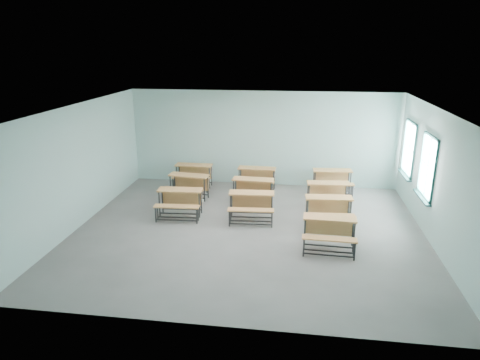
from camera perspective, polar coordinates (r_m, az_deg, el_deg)
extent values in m
cube|color=slate|center=(11.25, 1.13, -6.84)|extent=(9.00, 8.00, 0.02)
cube|color=white|center=(10.34, 1.24, 9.62)|extent=(9.00, 8.00, 0.02)
cube|color=#A9D3CD|center=(14.55, 3.06, 5.53)|extent=(9.00, 0.02, 3.20)
cube|color=#A9D3CD|center=(6.98, -2.76, -8.36)|extent=(9.00, 0.02, 3.20)
cube|color=#A9D3CD|center=(12.05, -20.64, 1.82)|extent=(0.02, 8.00, 3.20)
cube|color=#A9D3CD|center=(11.12, 24.92, 0.02)|extent=(0.02, 8.00, 3.20)
cube|color=#184542|center=(13.89, 21.26, 0.87)|extent=(0.06, 1.20, 0.06)
cube|color=#184542|center=(13.55, 21.98, 7.12)|extent=(0.06, 1.20, 0.06)
cube|color=#184542|center=(13.16, 22.16, 3.37)|extent=(0.06, 0.06, 1.60)
cube|color=#184542|center=(14.24, 21.11, 4.50)|extent=(0.06, 0.06, 1.60)
cube|color=#184542|center=(13.70, 21.61, 3.96)|extent=(0.04, 0.04, 1.48)
cube|color=#184542|center=(13.70, 21.61, 3.96)|extent=(0.04, 1.08, 0.04)
cube|color=#184542|center=(13.89, 21.07, 0.64)|extent=(0.14, 1.28, 0.04)
cube|color=white|center=(13.70, 21.71, 3.95)|extent=(0.01, 1.08, 1.48)
cube|color=#184542|center=(12.04, 23.29, -1.86)|extent=(0.06, 1.20, 0.06)
cube|color=#184542|center=(11.65, 24.21, 5.30)|extent=(0.06, 1.20, 0.06)
cube|color=#184542|center=(11.30, 24.47, 0.87)|extent=(0.06, 0.06, 1.60)
cube|color=#184542|center=(12.35, 23.07, 2.39)|extent=(0.06, 0.06, 1.60)
cube|color=#184542|center=(11.82, 23.74, 1.66)|extent=(0.04, 0.04, 1.48)
cube|color=#184542|center=(11.82, 23.74, 1.66)|extent=(0.04, 1.08, 0.04)
cube|color=#184542|center=(12.05, 23.07, -2.12)|extent=(0.14, 1.28, 0.04)
cube|color=white|center=(11.83, 23.86, 1.66)|extent=(0.01, 1.08, 1.48)
cube|color=#CA8749|center=(10.32, 11.90, -4.96)|extent=(1.25, 0.46, 0.04)
cube|color=#CA8749|center=(10.62, 11.77, -6.14)|extent=(1.18, 0.07, 0.43)
cylinder|color=#2F3234|center=(10.31, 8.61, -7.13)|extent=(0.04, 0.04, 0.73)
cylinder|color=#2F3234|center=(10.36, 14.94, -7.43)|extent=(0.04, 0.04, 0.73)
cylinder|color=#2F3234|center=(10.62, 8.67, -6.39)|extent=(0.04, 0.04, 0.73)
cylinder|color=#2F3234|center=(10.66, 14.81, -6.69)|extent=(0.04, 0.04, 0.73)
cube|color=#2F3234|center=(10.44, 11.69, -8.60)|extent=(1.14, 0.07, 0.03)
cube|color=#2F3234|center=(10.73, 11.66, -7.83)|extent=(1.14, 0.07, 0.03)
cube|color=#CA8749|center=(9.99, 11.85, -7.67)|extent=(1.25, 0.30, 0.04)
cylinder|color=#2F3234|center=(9.99, 8.49, -8.94)|extent=(0.04, 0.04, 0.43)
cylinder|color=#2F3234|center=(10.04, 15.05, -9.25)|extent=(0.04, 0.04, 0.43)
cylinder|color=#2F3234|center=(10.17, 8.53, -8.45)|extent=(0.04, 0.04, 0.43)
cylinder|color=#2F3234|center=(10.22, 14.97, -8.75)|extent=(0.04, 0.04, 0.43)
cube|color=#2F3234|center=(10.06, 11.73, -9.78)|extent=(1.14, 0.07, 0.03)
cube|color=#2F3234|center=(10.24, 11.71, -9.28)|extent=(1.14, 0.07, 0.03)
cube|color=#CA8749|center=(12.11, -8.00, -1.31)|extent=(1.26, 0.48, 0.04)
cube|color=#CA8749|center=(12.39, -7.75, -2.40)|extent=(1.18, 0.09, 0.43)
cylinder|color=#2F3234|center=(12.23, -10.69, -3.19)|extent=(0.04, 0.04, 0.73)
cylinder|color=#2F3234|center=(11.98, -5.44, -3.39)|extent=(0.04, 0.04, 0.73)
cylinder|color=#2F3234|center=(12.53, -10.30, -2.66)|extent=(0.04, 0.04, 0.73)
cylinder|color=#2F3234|center=(12.29, -5.18, -2.84)|extent=(0.04, 0.04, 0.73)
cube|color=#2F3234|center=(12.19, -8.04, -4.45)|extent=(1.14, 0.09, 0.03)
cube|color=#2F3234|center=(12.49, -7.72, -3.88)|extent=(1.14, 0.09, 0.03)
cube|color=#CA8749|center=(11.77, -8.46, -3.50)|extent=(1.25, 0.33, 0.04)
cylinder|color=#2F3234|center=(11.90, -11.18, -4.60)|extent=(0.04, 0.04, 0.43)
cylinder|color=#2F3234|center=(11.65, -5.78, -4.85)|extent=(0.04, 0.04, 0.43)
cylinder|color=#2F3234|center=(12.08, -10.94, -4.26)|extent=(0.04, 0.04, 0.43)
cylinder|color=#2F3234|center=(11.83, -5.61, -4.48)|extent=(0.04, 0.04, 0.43)
cube|color=#2F3234|center=(11.81, -8.48, -5.32)|extent=(1.14, 0.09, 0.03)
cube|color=#2F3234|center=(11.99, -8.28, -4.96)|extent=(1.14, 0.09, 0.03)
cube|color=#CA8749|center=(11.75, 1.56, -1.74)|extent=(1.26, 0.50, 0.04)
cube|color=#CA8749|center=(12.04, 1.59, -2.85)|extent=(1.17, 0.10, 0.43)
cylinder|color=#2F3234|center=(11.77, -1.25, -3.72)|extent=(0.04, 0.04, 0.73)
cylinder|color=#2F3234|center=(11.72, 4.29, -3.85)|extent=(0.04, 0.04, 0.73)
cylinder|color=#2F3234|center=(12.07, -1.11, -3.15)|extent=(0.04, 0.04, 0.73)
cylinder|color=#2F3234|center=(12.03, 4.29, -3.27)|extent=(0.04, 0.04, 0.73)
cube|color=#2F3234|center=(11.83, 1.50, -4.97)|extent=(1.13, 0.11, 0.03)
cube|color=#2F3234|center=(12.14, 1.57, -4.37)|extent=(1.13, 0.11, 0.03)
cube|color=#CA8749|center=(11.40, 1.44, -4.02)|extent=(1.25, 0.34, 0.04)
cylinder|color=#2F3234|center=(11.43, -1.44, -5.21)|extent=(0.04, 0.04, 0.43)
cylinder|color=#2F3234|center=(11.39, 4.28, -5.35)|extent=(0.04, 0.04, 0.43)
cylinder|color=#2F3234|center=(11.61, -1.35, -4.83)|extent=(0.04, 0.04, 0.43)
cylinder|color=#2F3234|center=(11.57, 4.28, -4.97)|extent=(0.04, 0.04, 0.43)
cube|color=#2F3234|center=(11.45, 1.41, -5.89)|extent=(1.13, 0.11, 0.03)
cube|color=#2F3234|center=(11.63, 1.45, -5.51)|extent=(1.13, 0.11, 0.03)
cube|color=#CA8749|center=(11.64, 11.78, -2.31)|extent=(1.26, 0.50, 0.04)
cube|color=#CA8749|center=(11.93, 11.57, -3.42)|extent=(1.17, 0.10, 0.43)
cylinder|color=#2F3234|center=(11.56, 8.97, -4.35)|extent=(0.04, 0.04, 0.73)
cylinder|color=#2F3234|center=(11.72, 14.52, -4.41)|extent=(0.04, 0.04, 0.73)
cylinder|color=#2F3234|center=(11.86, 8.84, -3.75)|extent=(0.04, 0.04, 0.73)
cylinder|color=#2F3234|center=(12.02, 14.25, -3.82)|extent=(0.04, 0.04, 0.73)
cube|color=#2F3234|center=(11.72, 11.69, -5.58)|extent=(1.13, 0.11, 0.03)
cube|color=#2F3234|center=(12.03, 11.49, -4.96)|extent=(1.13, 0.11, 0.03)
cube|color=#CA8749|center=(11.29, 12.01, -4.64)|extent=(1.25, 0.34, 0.04)
cylinder|color=#2F3234|center=(11.22, 9.11, -5.89)|extent=(0.04, 0.04, 0.43)
cylinder|color=#2F3234|center=(11.39, 14.84, -5.92)|extent=(0.04, 0.04, 0.43)
cylinder|color=#2F3234|center=(11.40, 9.03, -5.50)|extent=(0.04, 0.04, 0.43)
cylinder|color=#2F3234|center=(11.56, 14.66, -5.54)|extent=(0.04, 0.04, 0.43)
cube|color=#2F3234|center=(11.34, 11.95, -6.52)|extent=(1.13, 0.11, 0.03)
cube|color=#2F3234|center=(11.52, 11.83, -6.13)|extent=(1.13, 0.11, 0.03)
cube|color=#CA8749|center=(13.41, -6.84, 0.63)|extent=(1.28, 0.58, 0.04)
cube|color=#CA8749|center=(13.68, -6.49, -0.41)|extent=(1.17, 0.18, 0.43)
cylinder|color=#2F3234|center=(13.61, -9.25, -0.94)|extent=(0.04, 0.04, 0.73)
cylinder|color=#2F3234|center=(13.19, -4.77, -1.38)|extent=(0.04, 0.04, 0.73)
cylinder|color=#2F3234|center=(13.89, -8.69, -0.52)|extent=(0.04, 0.04, 0.73)
cylinder|color=#2F3234|center=(13.48, -4.28, -0.94)|extent=(0.04, 0.04, 0.73)
cube|color=#2F3234|center=(13.47, -7.00, -2.21)|extent=(1.13, 0.18, 0.03)
cube|color=#2F3234|center=(13.76, -6.48, -1.77)|extent=(1.13, 0.18, 0.03)
cube|color=#CA8749|center=(13.08, -7.61, -1.27)|extent=(1.26, 0.42, 0.04)
cylinder|color=#2F3234|center=(13.29, -9.99, -2.13)|extent=(0.04, 0.04, 0.43)
cylinder|color=#2F3234|center=(12.86, -5.41, -2.62)|extent=(0.04, 0.04, 0.43)
cylinder|color=#2F3234|center=(13.46, -9.63, -1.86)|extent=(0.04, 0.04, 0.43)
cylinder|color=#2F3234|center=(13.03, -5.10, -2.33)|extent=(0.04, 0.04, 0.43)
cube|color=#2F3234|center=(13.11, -7.71, -2.91)|extent=(1.13, 0.18, 0.03)
cube|color=#2F3234|center=(13.28, -7.38, -2.63)|extent=(1.13, 0.18, 0.03)
cube|color=#CA8749|center=(12.92, 1.76, 0.08)|extent=(1.26, 0.48, 0.04)
cube|color=#CA8749|center=(13.19, 1.88, -0.98)|extent=(1.18, 0.08, 0.43)
cylinder|color=#2F3234|center=(12.98, -0.85, -1.63)|extent=(0.04, 0.04, 0.73)
cylinder|color=#2F3234|center=(12.81, 4.13, -1.94)|extent=(0.04, 0.04, 0.73)
cylinder|color=#2F3234|center=(13.29, -0.56, -1.16)|extent=(0.04, 0.04, 0.73)
cylinder|color=#2F3234|center=(13.12, 4.30, -1.46)|extent=(0.04, 0.04, 0.73)
cube|color=#2F3234|center=(12.98, 1.61, -2.88)|extent=(1.14, 0.09, 0.03)
cube|color=#2F3234|center=(13.28, 1.84, -2.39)|extent=(1.14, 0.09, 0.03)
cube|color=#CA8749|center=(12.55, 1.38, -1.93)|extent=(1.25, 0.32, 0.04)
cylinder|color=#2F3234|center=(12.64, -1.24, -2.91)|extent=(0.04, 0.04, 0.43)
cylinder|color=#2F3234|center=(12.47, 3.88, -3.25)|extent=(0.04, 0.04, 0.43)
cylinder|color=#2F3234|center=(12.82, -1.06, -2.60)|extent=(0.04, 0.04, 0.43)
cylinder|color=#2F3234|center=(12.65, 3.99, -2.94)|extent=(0.04, 0.04, 0.43)
cube|color=#2F3234|center=(12.59, 1.30, -3.64)|extent=(1.14, 0.09, 0.03)
cube|color=#2F3234|center=(12.77, 1.44, -3.32)|extent=(1.14, 0.09, 0.03)
cube|color=#CA8749|center=(12.84, 11.70, -0.41)|extent=(1.27, 0.51, 0.04)
cube|color=#CA8749|center=(13.12, 11.50, -1.46)|extent=(1.17, 0.11, 0.43)
cylinder|color=#2F3234|center=(12.74, 9.17, -2.25)|extent=(0.04, 0.04, 0.73)
cylinder|color=#2F3234|center=(12.90, 14.19, -2.31)|extent=(0.04, 0.04, 0.73)
cylinder|color=#2F3234|center=(13.04, 9.03, -1.76)|extent=(0.04, 0.04, 0.73)
cylinder|color=#2F3234|center=(13.21, 13.94, -1.82)|extent=(0.04, 0.04, 0.73)
cube|color=#2F3234|center=(12.90, 11.62, -3.38)|extent=(1.13, 0.12, 0.03)
cube|color=#2F3234|center=(13.20, 11.43, -2.87)|extent=(1.13, 0.12, 0.03)
cube|color=#CA8749|center=(12.47, 11.92, -2.46)|extent=(1.25, 0.35, 0.04)
cylinder|color=#2F3234|center=(12.39, 9.32, -3.59)|extent=(0.04, 0.04, 0.43)
cylinder|color=#2F3234|center=(12.56, 14.48, -3.63)|extent=(0.04, 0.04, 0.43)
cylinder|color=#2F3234|center=(12.57, 9.23, -3.26)|extent=(0.04, 0.04, 0.43)
cylinder|color=#2F3234|center=(12.74, 14.32, -3.31)|extent=(0.04, 0.04, 0.43)
cube|color=#2F3234|center=(12.51, 11.88, -4.17)|extent=(1.13, 0.12, 0.03)
cube|color=#2F3234|center=(12.69, 11.76, -3.85)|extent=(1.13, 0.12, 0.03)
cube|color=#CA8749|center=(14.54, -6.18, 2.00)|extent=(1.24, 0.42, 0.04)
cube|color=#CA8749|center=(14.80, -5.97, 1.02)|extent=(1.18, 0.02, 0.43)
cylinder|color=#2F3234|center=(14.64, -8.44, 0.44)|extent=(0.04, 0.04, 0.73)
cylinder|color=#2F3234|center=(14.37, -4.10, 0.26)|extent=(0.04, 0.04, 0.73)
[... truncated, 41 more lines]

